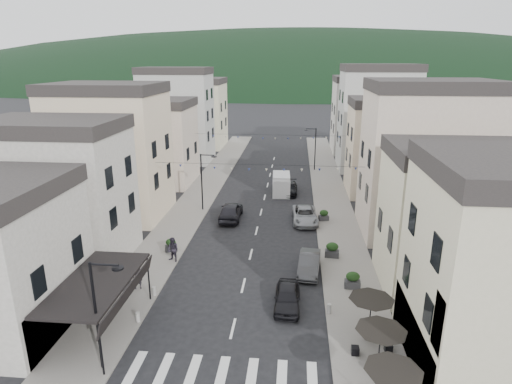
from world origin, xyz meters
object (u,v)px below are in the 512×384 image
(parked_car_a, at_px, (287,297))
(parked_car_e, at_px, (231,211))
(pedestrian_a, at_px, (137,276))
(parked_car_b, at_px, (309,263))
(pedestrian_b, at_px, (173,250))
(parked_car_c, at_px, (305,215))
(parked_car_d, at_px, (290,188))
(delivery_van, at_px, (281,183))

(parked_car_a, relative_size, parked_car_e, 0.80)
(parked_car_a, xyz_separation_m, pedestrian_a, (-10.16, 1.12, 0.36))
(parked_car_b, relative_size, pedestrian_b, 2.19)
(parked_car_a, xyz_separation_m, parked_car_c, (1.33, 14.99, 0.03))
(parked_car_d, bearing_deg, pedestrian_b, -113.76)
(parked_car_b, bearing_deg, parked_car_c, 96.29)
(parked_car_b, xyz_separation_m, parked_car_d, (-1.80, 19.28, -0.06))
(parked_car_a, distance_m, parked_car_b, 5.01)
(delivery_van, height_order, pedestrian_b, delivery_van)
(delivery_van, height_order, pedestrian_a, delivery_van)
(pedestrian_a, bearing_deg, pedestrian_b, 50.57)
(delivery_van, distance_m, pedestrian_a, 24.81)
(parked_car_a, relative_size, parked_car_d, 0.91)
(parked_car_c, xyz_separation_m, parked_car_e, (-7.23, 0.13, 0.14))
(parked_car_b, bearing_deg, pedestrian_a, -157.21)
(delivery_van, bearing_deg, parked_car_b, -84.40)
(parked_car_b, xyz_separation_m, parked_car_e, (-7.40, 10.34, 0.15))
(parked_car_d, xyz_separation_m, delivery_van, (-1.00, 0.22, 0.54))
(parked_car_c, bearing_deg, pedestrian_b, -140.47)
(parked_car_e, bearing_deg, parked_car_a, 110.94)
(parked_car_c, distance_m, pedestrian_b, 14.05)
(parked_car_e, distance_m, pedestrian_b, 10.22)
(delivery_van, xyz_separation_m, pedestrian_a, (-8.86, -23.17, -0.13))
(pedestrian_a, relative_size, pedestrian_b, 0.95)
(parked_car_b, xyz_separation_m, pedestrian_b, (-10.40, 0.58, 0.39))
(parked_car_a, relative_size, delivery_van, 0.79)
(parked_car_a, height_order, pedestrian_a, pedestrian_a)
(parked_car_d, bearing_deg, parked_car_b, -83.73)
(pedestrian_a, xyz_separation_m, pedestrian_b, (1.26, 4.24, 0.05))
(parked_car_a, bearing_deg, parked_car_c, 85.33)
(parked_car_a, xyz_separation_m, parked_car_b, (1.50, 4.78, 0.02))
(parked_car_a, bearing_deg, delivery_van, 93.45)
(parked_car_d, distance_m, pedestrian_b, 20.59)
(pedestrian_a, bearing_deg, parked_car_b, -5.46)
(parked_car_a, height_order, parked_car_b, parked_car_b)
(parked_car_c, height_order, pedestrian_a, pedestrian_a)
(parked_car_a, height_order, parked_car_c, parked_car_c)
(parked_car_d, height_order, pedestrian_b, pedestrian_b)
(parked_car_b, relative_size, pedestrian_a, 2.31)
(parked_car_a, xyz_separation_m, parked_car_e, (-5.90, 15.12, 0.17))
(parked_car_a, height_order, parked_car_d, parked_car_a)
(parked_car_b, relative_size, parked_car_e, 0.85)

